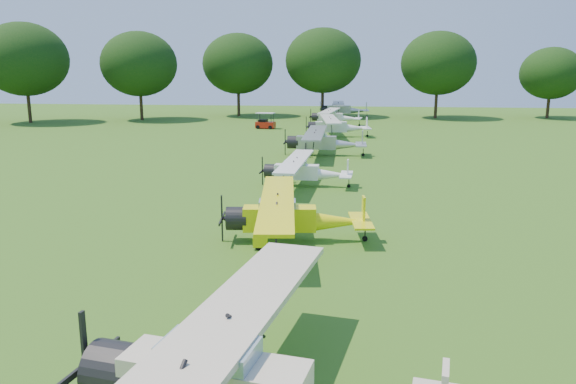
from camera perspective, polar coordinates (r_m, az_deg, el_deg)
name	(u,v)px	position (r m, az deg, el deg)	size (l,w,h in m)	color
ground	(297,213)	(28.42, 0.92, -2.17)	(160.00, 160.00, 0.00)	#285816
tree_belt	(373,50)	(27.52, 8.67, 14.10)	(137.36, 130.27, 14.52)	#311F13
aircraft_1	(243,383)	(11.23, -4.63, -18.77)	(7.71, 12.20, 2.40)	beige
aircraft_2	(291,215)	(23.60, 0.30, -2.31)	(6.41, 10.19, 2.00)	#ECE909
aircraft_3	(304,170)	(34.66, 1.59, 2.29)	(5.70, 9.06, 1.79)	white
aircraft_4	(323,140)	(46.97, 3.53, 5.25)	(6.87, 10.91, 2.16)	#B4B5B9
aircraft_5	(336,125)	(59.76, 4.88, 6.79)	(6.89, 10.95, 2.15)	white
aircraft_6	(334,116)	(71.84, 4.69, 7.72)	(6.59, 10.48, 2.06)	white
aircraft_7	(343,108)	(83.76, 5.58, 8.48)	(7.24, 11.51, 2.27)	#B4B5B9
golf_cart	(265,123)	(67.80, -2.35, 6.99)	(2.39, 1.65, 1.90)	red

